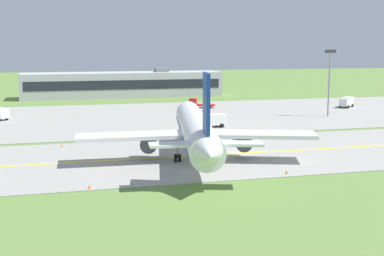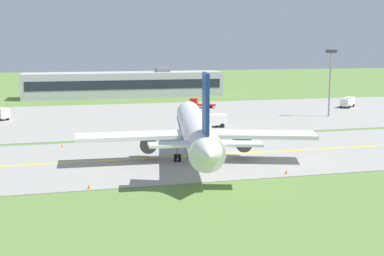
% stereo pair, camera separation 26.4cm
% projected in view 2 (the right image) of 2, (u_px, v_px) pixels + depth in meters
% --- Properties ---
extents(ground_plane, '(500.00, 500.00, 0.00)m').
position_uv_depth(ground_plane, '(237.00, 154.00, 73.90)').
color(ground_plane, olive).
extents(taxiway_strip, '(240.00, 28.00, 0.10)m').
position_uv_depth(taxiway_strip, '(237.00, 154.00, 73.89)').
color(taxiway_strip, '#9E9B93').
rests_on(taxiway_strip, ground).
extents(apron_pad, '(140.00, 52.00, 0.10)m').
position_uv_depth(apron_pad, '(217.00, 114.00, 116.50)').
color(apron_pad, '#9E9B93').
rests_on(apron_pad, ground).
extents(taxiway_centreline, '(220.00, 0.60, 0.01)m').
position_uv_depth(taxiway_centreline, '(237.00, 153.00, 73.88)').
color(taxiway_centreline, yellow).
rests_on(taxiway_centreline, taxiway_strip).
extents(airplane_lead, '(32.19, 39.49, 12.70)m').
position_uv_depth(airplane_lead, '(196.00, 130.00, 69.91)').
color(airplane_lead, white).
rests_on(airplane_lead, ground).
extents(service_truck_baggage, '(5.81, 5.56, 2.60)m').
position_uv_depth(service_truck_baggage, '(348.00, 102.00, 129.15)').
color(service_truck_baggage, silver).
rests_on(service_truck_baggage, ground).
extents(service_truck_fuel, '(6.64, 4.71, 2.59)m').
position_uv_depth(service_truck_fuel, '(199.00, 103.00, 128.65)').
color(service_truck_fuel, red).
rests_on(service_truck_fuel, ground).
extents(service_truck_pushback, '(6.30, 3.32, 2.60)m').
position_uv_depth(service_truck_pushback, '(212.00, 120.00, 97.14)').
color(service_truck_pushback, silver).
rests_on(service_truck_pushback, ground).
extents(terminal_building, '(60.04, 11.42, 8.71)m').
position_uv_depth(terminal_building, '(124.00, 85.00, 155.97)').
color(terminal_building, '#B2B2B7').
rests_on(terminal_building, ground).
extents(apron_light_mast, '(2.40, 0.50, 14.70)m').
position_uv_depth(apron_light_mast, '(330.00, 75.00, 111.27)').
color(apron_light_mast, gray).
rests_on(apron_light_mast, ground).
extents(traffic_cone_near_edge, '(0.44, 0.44, 0.60)m').
position_uv_depth(traffic_cone_near_edge, '(89.00, 187.00, 55.63)').
color(traffic_cone_near_edge, orange).
rests_on(traffic_cone_near_edge, ground).
extents(traffic_cone_mid_edge, '(0.44, 0.44, 0.60)m').
position_uv_depth(traffic_cone_mid_edge, '(286.00, 172.00, 62.09)').
color(traffic_cone_mid_edge, orange).
rests_on(traffic_cone_mid_edge, ground).
extents(traffic_cone_far_edge, '(0.44, 0.44, 0.60)m').
position_uv_depth(traffic_cone_far_edge, '(62.00, 146.00, 78.61)').
color(traffic_cone_far_edge, orange).
rests_on(traffic_cone_far_edge, ground).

